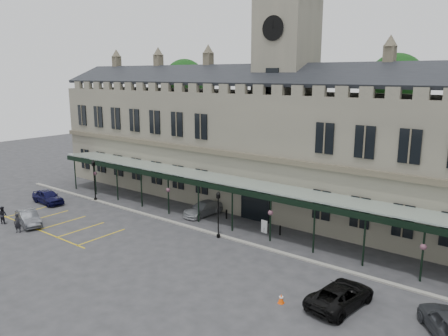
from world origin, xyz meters
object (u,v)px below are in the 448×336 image
Objects in this scene: car_left_a at (48,197)px; person_a at (18,223)px; sign_board at (264,227)px; lamp_post_left at (94,177)px; car_taxi at (203,208)px; traffic_cone at (281,299)px; lamp_post_mid at (218,210)px; car_left_b at (28,218)px; person_b at (3,215)px; car_van at (341,295)px; station_building at (283,147)px; clock_tower at (286,81)px.

person_a is (6.20, -6.56, 0.12)m from car_left_a.
sign_board is at bearing -70.82° from car_left_a.
lamp_post_left is 1.00× the size of car_taxi.
car_left_a is at bearing 174.73° from traffic_cone.
lamp_post_mid is 0.98× the size of car_left_b.
person_a reaches higher than person_b.
car_left_a is 7.05m from car_left_b.
traffic_cone is 3.59m from car_van.
lamp_post_mid is 3.56× the size of sign_board.
car_taxi is (-5.00, -6.84, -5.79)m from station_building.
car_left_a is at bearing -150.30° from car_taxi.
station_building is at bearing 18.81° from person_a.
car_left_a is 17.61m from car_taxi.
car_taxi is at bearing -62.29° from car_left_a.
traffic_cone is 0.12× the size of car_van.
clock_tower reaches higher than lamp_post_left.
sign_board is at bearing -42.70° from car_left_b.
car_left_b reaches higher than car_taxi.
traffic_cone is at bearing -59.73° from clock_tower.
station_building is 10.26m from car_taxi.
car_left_a is 2.55× the size of person_a.
traffic_cone is 0.14× the size of car_left_a.
lamp_post_mid reaches higher than sign_board.
station_building is 2.42× the size of clock_tower.
person_a is at bearing -73.83° from lamp_post_left.
sign_board is at bearing -28.21° from car_van.
lamp_post_mid is at bearing -47.50° from car_left_b.
lamp_post_left reaches higher than traffic_cone.
person_b is (-13.30, -13.57, 0.16)m from car_taxi.
person_a is (-14.80, -20.76, -5.60)m from station_building.
sign_board is 21.96m from car_left_b.
car_taxi is (16.00, 7.36, -0.08)m from car_left_a.
station_building reaches higher than car_van.
person_a reaches higher than car_van.
person_a is (-14.80, -20.85, -12.24)m from clock_tower.
person_a is (-24.80, -3.70, 0.57)m from traffic_cone.
car_left_b is (1.83, -8.77, -2.07)m from lamp_post_left.
lamp_post_left is 13.45m from car_taxi.
car_left_a is (-3.19, -3.81, -2.01)m from lamp_post_left.
lamp_post_left is at bearing -112.68° from person_b.
clock_tower reaches higher than lamp_post_mid.
sign_board is (2.51, 3.39, -1.89)m from lamp_post_mid.
person_a is at bearing 19.84° from car_van.
clock_tower reaches higher than car_left_b.
lamp_post_mid reaches higher than car_van.
car_left_b is at bearing -175.39° from traffic_cone.
lamp_post_mid is 21.39m from car_left_a.
car_van is (3.00, 1.94, 0.40)m from traffic_cone.
traffic_cone is 31.14m from car_left_a.
sign_board is 21.92m from person_a.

